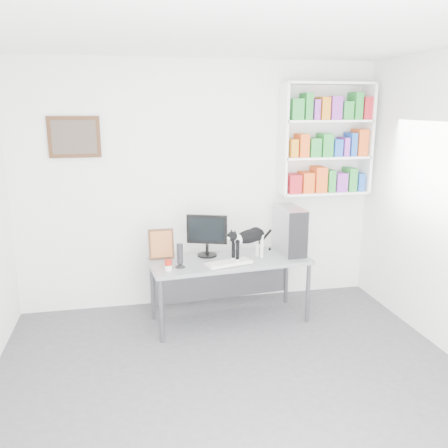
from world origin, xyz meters
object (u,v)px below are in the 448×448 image
Objects in this scene: leaning_print at (161,243)px; soup_can at (168,265)px; cat at (249,244)px; speaker at (180,255)px; monitor at (207,235)px; desk at (230,290)px; keyboard at (229,263)px; bookshelf at (326,139)px; pc_tower at (289,230)px.

leaning_print reaches higher than soup_can.
leaning_print is at bearing 135.65° from cat.
monitor is at bearing 49.06° from speaker.
desk is 2.97× the size of cat.
keyboard is 0.30m from cat.
monitor is at bearing 40.08° from soup_can.
soup_can reaches higher than desk.
soup_can is at bearing -167.57° from desk.
monitor is 1.82× the size of speaker.
monitor is 0.45m from speaker.
bookshelf reaches higher than leaning_print.
soup_can is 0.86m from cat.
pc_tower is 0.91× the size of cat.
pc_tower reaches higher than speaker.
desk is at bearing 20.28° from speaker.
speaker reaches higher than desk.
monitor is 0.60m from soup_can.
pc_tower is (0.67, 0.11, 0.59)m from desk.
bookshelf is at bearing 11.95° from keyboard.
leaning_print is (-0.68, 0.18, 0.50)m from desk.
soup_can reaches higher than keyboard.
cat is at bearing 9.37° from keyboard.
cat is (0.83, 0.15, 0.12)m from soup_can.
bookshelf is at bearing -1.32° from cat.
pc_tower is at bearing -3.44° from leaning_print.
speaker is at bearing -64.53° from leaning_print.
keyboard is (-1.25, -0.64, -1.16)m from bookshelf.
desk is 3.60× the size of monitor.
bookshelf is 2.71× the size of keyboard.
cat reaches higher than leaning_print.
leaning_print is 0.90m from cat.
desk is 0.71m from speaker.
cat is (0.23, 0.11, 0.15)m from keyboard.
leaning_print reaches higher than keyboard.
cat reaches higher than speaker.
monitor reaches higher than cat.
cat is (0.19, -0.06, 0.51)m from desk.
pc_tower is 1.37m from soup_can.
desk is 0.78m from soup_can.
bookshelf is 1.82m from keyboard.
speaker is at bearing -170.21° from pc_tower.
speaker is (-0.53, -0.14, 0.46)m from desk.
leaning_print is at bearing 175.08° from pc_tower.
cat is (-0.49, -0.16, -0.08)m from pc_tower.
monitor is at bearing 136.02° from desk.
monitor is 0.48m from leaning_print.
leaning_print is at bearing 94.92° from soup_can.
speaker is 0.45× the size of cat.
keyboard is 1.43× the size of leaning_print.
speaker is at bearing 29.55° from soup_can.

